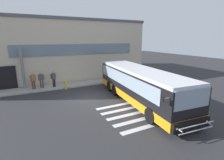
# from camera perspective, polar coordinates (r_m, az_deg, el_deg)

# --- Properties ---
(ground_plane) EXTENTS (80.00, 90.00, 0.02)m
(ground_plane) POSITION_cam_1_polar(r_m,az_deg,el_deg) (14.47, -8.17, -6.39)
(ground_plane) COLOR #2B2B2D
(ground_plane) RESTS_ON ground
(bay_paint_stripes) EXTENTS (4.40, 3.96, 0.01)m
(bay_paint_stripes) POSITION_cam_1_polar(r_m,az_deg,el_deg) (11.80, 8.10, -11.18)
(bay_paint_stripes) COLOR silver
(bay_paint_stripes) RESTS_ON ground
(terminal_building) EXTENTS (21.51, 13.80, 7.28)m
(terminal_building) POSITION_cam_1_polar(r_m,az_deg,el_deg) (24.79, -18.78, 10.11)
(terminal_building) COLOR beige
(terminal_building) RESTS_ON ground
(boarding_curb) EXTENTS (23.71, 2.00, 0.15)m
(boarding_curb) POSITION_cam_1_polar(r_m,az_deg,el_deg) (18.85, -12.87, -1.49)
(boarding_curb) COLOR #9E9B93
(boarding_curb) RESTS_ON ground
(entry_support_column) EXTENTS (0.28, 0.28, 4.03)m
(entry_support_column) POSITION_cam_1_polar(r_m,az_deg,el_deg) (18.53, -28.32, 3.54)
(entry_support_column) COLOR slate
(entry_support_column) RESTS_ON boarding_curb
(bus_main_foreground) EXTENTS (3.93, 11.28, 2.70)m
(bus_main_foreground) POSITION_cam_1_polar(r_m,az_deg,el_deg) (13.52, 9.18, -1.90)
(bus_main_foreground) COLOR black
(bus_main_foreground) RESTS_ON ground
(passenger_near_column) EXTENTS (0.54, 0.36, 1.68)m
(passenger_near_column) POSITION_cam_1_polar(r_m,az_deg,el_deg) (17.94, -25.42, 0.02)
(passenger_near_column) COLOR #4C4233
(passenger_near_column) RESTS_ON boarding_curb
(passenger_by_doorway) EXTENTS (0.59, 0.25, 1.68)m
(passenger_by_doorway) POSITION_cam_1_polar(r_m,az_deg,el_deg) (18.04, -23.06, 0.32)
(passenger_by_doorway) COLOR #4C4233
(passenger_by_doorway) RESTS_ON boarding_curb
(passenger_at_curb_edge) EXTENTS (0.52, 0.50, 1.68)m
(passenger_at_curb_edge) POSITION_cam_1_polar(r_m,az_deg,el_deg) (17.98, -19.42, 0.72)
(passenger_at_curb_edge) COLOR #1E2338
(passenger_at_curb_edge) RESTS_ON boarding_curb
(safety_bollard_yellow) EXTENTS (0.18, 0.18, 0.90)m
(safety_bollard_yellow) POSITION_cam_1_polar(r_m,az_deg,el_deg) (17.40, -15.47, -1.66)
(safety_bollard_yellow) COLOR yellow
(safety_bollard_yellow) RESTS_ON ground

